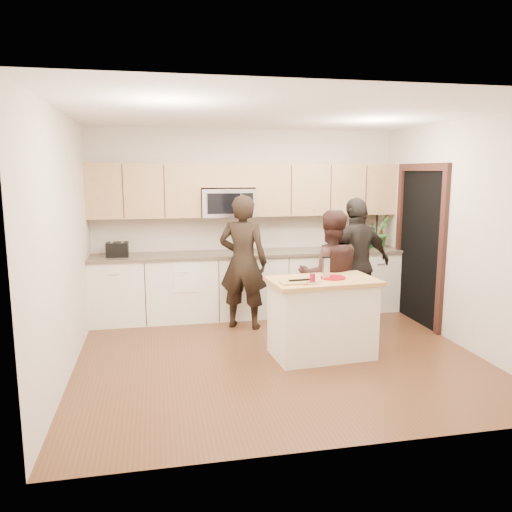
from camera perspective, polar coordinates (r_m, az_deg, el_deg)
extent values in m
plane|color=#55331D|center=(5.87, 2.51, -11.25)|extent=(4.50, 4.50, 0.00)
cube|color=beige|center=(7.48, -1.11, 3.94)|extent=(4.50, 0.02, 2.70)
cube|color=beige|center=(3.65, 10.24, -2.21)|extent=(4.50, 0.02, 2.70)
cube|color=beige|center=(5.45, -21.02, 1.18)|extent=(0.02, 4.00, 2.70)
cube|color=beige|center=(6.46, 22.39, 2.32)|extent=(0.02, 4.00, 2.70)
cube|color=white|center=(5.52, 2.72, 15.97)|extent=(4.50, 4.00, 0.02)
cube|color=white|center=(7.32, -0.65, -3.32)|extent=(4.50, 0.62, 0.90)
cube|color=brown|center=(7.22, -0.65, 0.30)|extent=(4.50, 0.66, 0.04)
cube|color=tan|center=(7.16, -12.67, 7.27)|extent=(1.55, 0.33, 0.75)
cube|color=tan|center=(7.58, 7.87, 7.53)|extent=(2.17, 0.33, 0.75)
cube|color=tan|center=(7.23, -3.34, 9.17)|extent=(0.78, 0.33, 0.33)
cube|color=silver|center=(7.21, -3.27, 6.11)|extent=(0.76, 0.40, 0.40)
cube|color=black|center=(6.99, -3.69, 6.00)|extent=(0.47, 0.01, 0.29)
cube|color=black|center=(7.05, -1.00, 6.04)|extent=(0.17, 0.01, 0.29)
cube|color=black|center=(7.25, 18.23, 0.89)|extent=(0.02, 1.05, 2.10)
cube|color=black|center=(6.75, 20.49, 0.15)|extent=(0.06, 0.10, 2.10)
cube|color=black|center=(7.74, 16.03, 1.52)|extent=(0.06, 0.10, 2.10)
cube|color=black|center=(7.16, 18.57, 9.61)|extent=(0.06, 1.25, 0.10)
cube|color=black|center=(8.05, 12.72, 3.61)|extent=(0.30, 0.03, 0.38)
cube|color=tan|center=(8.03, 12.77, 3.60)|extent=(0.24, 0.00, 0.32)
cube|color=white|center=(6.85, -8.00, -2.18)|extent=(0.34, 0.01, 0.48)
cube|color=white|center=(7.09, -8.19, 0.16)|extent=(0.34, 0.60, 0.01)
cube|color=white|center=(5.77, 7.55, -7.24)|extent=(1.15, 0.73, 0.85)
cube|color=tan|center=(5.65, 7.65, -2.87)|extent=(1.25, 0.79, 0.05)
cylinder|color=maroon|center=(5.70, 8.79, -2.45)|extent=(0.28, 0.28, 0.02)
cube|color=silver|center=(5.62, 8.01, -1.35)|extent=(0.07, 0.05, 0.23)
cube|color=black|center=(5.60, 8.04, -0.13)|extent=(0.08, 0.06, 0.02)
cylinder|color=maroon|center=(5.44, 6.48, -2.54)|extent=(0.06, 0.06, 0.10)
cube|color=tan|center=(5.39, 4.25, -3.04)|extent=(0.28, 0.21, 0.02)
cube|color=black|center=(5.44, 4.97, -2.75)|extent=(0.24, 0.05, 0.02)
cube|color=silver|center=(5.35, 6.43, -3.06)|extent=(0.20, 0.04, 0.01)
cube|color=black|center=(7.09, -15.56, 0.73)|extent=(0.29, 0.25, 0.19)
cube|color=silver|center=(7.08, -16.16, 1.50)|extent=(0.03, 0.18, 0.00)
cube|color=silver|center=(7.07, -15.03, 1.54)|extent=(0.03, 0.18, 0.00)
cylinder|color=#39190A|center=(7.82, 11.38, 2.32)|extent=(0.08, 0.08, 0.36)
cylinder|color=tan|center=(7.67, 12.10, 1.93)|extent=(0.06, 0.06, 0.30)
cylinder|color=black|center=(7.82, 13.13, 2.27)|extent=(0.07, 0.07, 0.37)
cylinder|color=#39190A|center=(7.87, 14.04, 2.14)|extent=(0.06, 0.06, 0.33)
cylinder|color=tan|center=(7.84, 13.25, 2.07)|extent=(0.08, 0.08, 0.31)
cylinder|color=black|center=(7.57, 12.48, 2.02)|extent=(0.07, 0.07, 0.36)
imported|color=#3A7D32|center=(7.86, 14.10, 2.69)|extent=(0.34, 0.33, 0.48)
imported|color=black|center=(6.65, -1.49, -0.71)|extent=(0.77, 0.66, 1.80)
imported|color=black|center=(6.27, 8.43, -2.22)|extent=(0.86, 0.71, 1.63)
imported|color=black|center=(6.69, 11.40, -0.98)|extent=(1.11, 0.67, 1.76)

